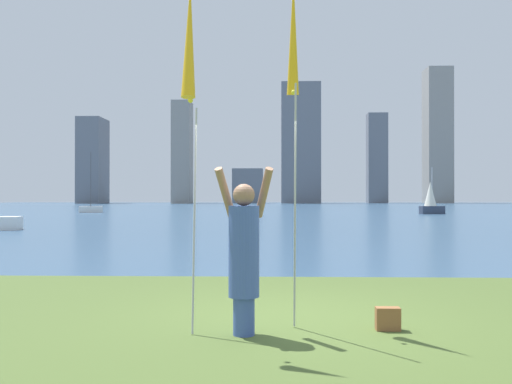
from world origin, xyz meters
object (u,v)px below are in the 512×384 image
at_px(kite_flag_left, 190,46).
at_px(sailboat_7, 431,199).
at_px(person, 244,252).
at_px(bag, 388,319).
at_px(sailboat_3, 91,209).
at_px(kite_flag_right, 293,43).

distance_m(kite_flag_left, sailboat_7, 45.14).
xyz_separation_m(person, bag, (1.73, 0.27, -0.83)).
relative_size(sailboat_3, sailboat_7, 1.40).
relative_size(person, sailboat_7, 0.48).
bearing_deg(sailboat_7, bag, -106.34).
relative_size(bag, sailboat_3, 0.05).
bearing_deg(sailboat_7, sailboat_3, 174.80).
relative_size(kite_flag_left, bag, 14.12).
xyz_separation_m(person, sailboat_3, (-16.80, 45.20, -0.60)).
distance_m(sailboat_3, sailboat_7, 31.02).
xyz_separation_m(kite_flag_left, sailboat_7, (14.68, 42.64, -2.01)).
bearing_deg(kite_flag_left, sailboat_7, 71.00).
distance_m(person, kite_flag_right, 2.79).
height_order(person, bag, person).
xyz_separation_m(kite_flag_right, sailboat_3, (-17.40, 44.50, -3.24)).
bearing_deg(sailboat_3, kite_flag_left, -70.38).
bearing_deg(person, sailboat_3, 124.82).
xyz_separation_m(kite_flag_left, kite_flag_right, (1.21, 0.95, 0.28)).
relative_size(person, bag, 6.79).
relative_size(kite_flag_left, sailboat_3, 0.72).
relative_size(kite_flag_left, sailboat_7, 1.01).
relative_size(kite_flag_right, bag, 15.30).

